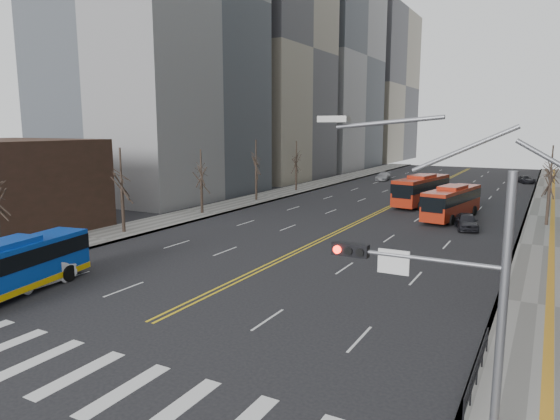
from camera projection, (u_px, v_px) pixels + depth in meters
name	position (u px, v px, depth m)	size (l,w,h in m)	color
ground	(57.00, 367.00, 19.06)	(220.00, 220.00, 0.00)	black
sidewalk_left	(269.00, 196.00, 65.81)	(5.00, 130.00, 0.15)	#65635F
crosswalk	(57.00, 367.00, 19.06)	(26.70, 4.00, 0.01)	silver
centerline	(413.00, 196.00, 66.69)	(0.55, 100.00, 0.01)	gold
office_towers	(443.00, 26.00, 74.39)	(83.00, 134.00, 58.00)	gray
signal_mast	(446.00, 285.00, 13.49)	(5.37, 0.37, 9.39)	gray
pedestrian_railing	(477.00, 367.00, 17.37)	(0.06, 6.06, 1.02)	black
street_trees	(296.00, 168.00, 51.57)	(35.20, 47.20, 7.60)	black
blue_bus	(6.00, 268.00, 26.58)	(4.21, 10.83, 3.12)	#0C42BE
red_bus_near	(452.00, 200.00, 49.58)	(4.13, 10.78, 3.35)	#A62611
red_bus_far	(422.00, 188.00, 58.43)	(4.34, 11.55, 3.57)	#A62611
car_white	(39.00, 275.00, 28.54)	(1.44, 4.14, 1.36)	white
car_dark_mid	(466.00, 221.00, 44.63)	(1.74, 4.32, 1.47)	black
car_silver	(383.00, 176.00, 85.81)	(1.94, 4.78, 1.39)	#97989C
car_dark_far	(526.00, 179.00, 81.68)	(1.97, 4.27, 1.19)	black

